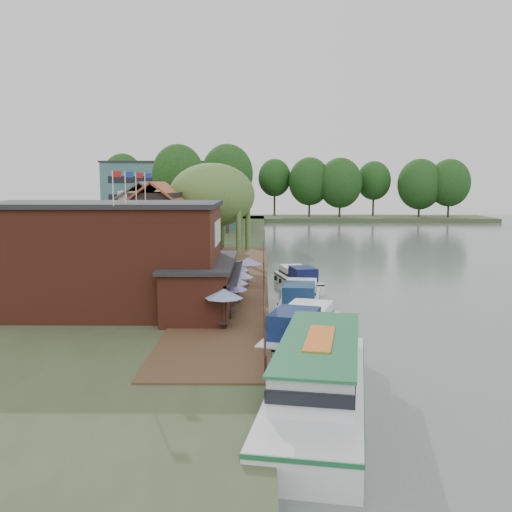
{
  "coord_description": "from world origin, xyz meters",
  "views": [
    {
      "loc": [
        -5.45,
        -38.21,
        9.58
      ],
      "look_at": [
        -6.0,
        12.0,
        3.0
      ],
      "focal_mm": 40.0,
      "sensor_mm": 36.0,
      "label": 1
    }
  ],
  "objects": [
    {
      "name": "pub",
      "position": [
        -14.0,
        -1.0,
        4.65
      ],
      "size": [
        20.0,
        11.0,
        7.3
      ],
      "primitive_type": null,
      "color": "maroon",
      "rests_on": "land_bank"
    },
    {
      "name": "cruiser_1",
      "position": [
        -2.63,
        3.25,
        1.19
      ],
      "size": [
        4.32,
        10.15,
        2.38
      ],
      "primitive_type": null,
      "rotation": [
        0.0,
        0.0,
        -0.12
      ],
      "color": "white",
      "rests_on": "ground"
    },
    {
      "name": "umbrella_1",
      "position": [
        -7.42,
        -3.51,
        2.29
      ],
      "size": [
        2.18,
        2.18,
        2.38
      ],
      "primitive_type": null,
      "color": "navy",
      "rests_on": "quay_deck"
    },
    {
      "name": "ground",
      "position": [
        0.0,
        0.0,
        0.0
      ],
      "size": [
        260.0,
        260.0,
        0.0
      ],
      "primitive_type": "plane",
      "color": "#586662",
      "rests_on": "ground"
    },
    {
      "name": "bank_tree_0",
      "position": [
        -17.28,
        42.36,
        7.9
      ],
      "size": [
        7.24,
        7.24,
        13.81
      ],
      "primitive_type": null,
      "color": "#143811",
      "rests_on": "land_bank"
    },
    {
      "name": "bank_tree_3",
      "position": [
        -13.07,
        77.21,
        6.41
      ],
      "size": [
        7.31,
        7.31,
        10.83
      ],
      "primitive_type": null,
      "color": "#143811",
      "rests_on": "land_bank"
    },
    {
      "name": "umbrella_3",
      "position": [
        -7.1,
        1.14,
        2.29
      ],
      "size": [
        2.12,
        2.12,
        2.38
      ],
      "primitive_type": null,
      "color": "navy",
      "rests_on": "quay_deck"
    },
    {
      "name": "bank_tree_5",
      "position": [
        -15.14,
        95.15,
        7.8
      ],
      "size": [
        8.14,
        8.14,
        13.6
      ],
      "primitive_type": null,
      "color": "#143811",
      "rests_on": "land_bank"
    },
    {
      "name": "hotel_block",
      "position": [
        -22.0,
        70.0,
        7.15
      ],
      "size": [
        25.4,
        12.4,
        12.3
      ],
      "primitive_type": null,
      "color": "#38666B",
      "rests_on": "land_bank"
    },
    {
      "name": "cruiser_2",
      "position": [
        -2.23,
        12.69,
        1.07
      ],
      "size": [
        4.83,
        9.41,
        2.14
      ],
      "primitive_type": null,
      "rotation": [
        0.0,
        0.0,
        0.22
      ],
      "color": "white",
      "rests_on": "ground"
    },
    {
      "name": "quay_rail",
      "position": [
        -5.3,
        10.5,
        1.5
      ],
      "size": [
        0.2,
        49.0,
        1.0
      ],
      "primitive_type": null,
      "color": "black",
      "rests_on": "land_bank"
    },
    {
      "name": "umbrella_0",
      "position": [
        -7.65,
        -6.09,
        2.29
      ],
      "size": [
        2.23,
        2.23,
        2.38
      ],
      "primitive_type": null,
      "color": "navy",
      "rests_on": "quay_deck"
    },
    {
      "name": "quay_deck",
      "position": [
        -8.0,
        10.0,
        1.05
      ],
      "size": [
        6.0,
        50.0,
        0.1
      ],
      "primitive_type": "cube",
      "color": "#47301E",
      "rests_on": "land_bank"
    },
    {
      "name": "land_bank",
      "position": [
        -30.0,
        35.0,
        0.5
      ],
      "size": [
        50.0,
        140.0,
        1.0
      ],
      "primitive_type": "cube",
      "color": "#384728",
      "rests_on": "ground"
    },
    {
      "name": "cottage_c",
      "position": [
        -14.0,
        33.0,
        5.25
      ],
      "size": [
        7.6,
        7.6,
        8.5
      ],
      "primitive_type": null,
      "color": "black",
      "rests_on": "land_bank"
    },
    {
      "name": "umbrella_2",
      "position": [
        -7.56,
        -1.35,
        2.29
      ],
      "size": [
        2.46,
        2.46,
        2.38
      ],
      "primitive_type": null,
      "color": "navy",
      "rests_on": "quay_deck"
    },
    {
      "name": "cottage_b",
      "position": [
        -18.0,
        24.0,
        5.25
      ],
      "size": [
        9.6,
        8.6,
        8.5
      ],
      "primitive_type": null,
      "color": "beige",
      "rests_on": "land_bank"
    },
    {
      "name": "swan",
      "position": [
        -3.16,
        -12.63,
        0.22
      ],
      "size": [
        0.44,
        0.44,
        0.44
      ],
      "primitive_type": "sphere",
      "color": "white",
      "rests_on": "ground"
    },
    {
      "name": "cruiser_0",
      "position": [
        -3.1,
        -5.85,
        1.28
      ],
      "size": [
        6.28,
        10.99,
        2.56
      ],
      "primitive_type": null,
      "rotation": [
        0.0,
        0.0,
        -0.29
      ],
      "color": "white",
      "rests_on": "ground"
    },
    {
      "name": "cottage_a",
      "position": [
        -15.0,
        14.0,
        5.25
      ],
      "size": [
        8.6,
        7.6,
        8.5
      ],
      "primitive_type": null,
      "color": "black",
      "rests_on": "land_bank"
    },
    {
      "name": "willow",
      "position": [
        -10.5,
        19.0,
        6.21
      ],
      "size": [
        8.6,
        8.6,
        10.43
      ],
      "primitive_type": null,
      "color": "#476B2D",
      "rests_on": "land_bank"
    },
    {
      "name": "bank_tree_4",
      "position": [
        -15.72,
        87.23,
        7.06
      ],
      "size": [
        8.15,
        8.15,
        12.13
      ],
      "primitive_type": null,
      "color": "#143811",
      "rests_on": "land_bank"
    },
    {
      "name": "umbrella_5",
      "position": [
        -6.6,
        7.46,
        2.29
      ],
      "size": [
        2.27,
        2.27,
        2.38
      ],
      "primitive_type": null,
      "color": "navy",
      "rests_on": "quay_deck"
    },
    {
      "name": "umbrella_4",
      "position": [
        -7.4,
        4.24,
        2.29
      ],
      "size": [
        1.97,
        1.97,
        2.38
      ],
      "primitive_type": null,
      "color": "navy",
      "rests_on": "quay_deck"
    },
    {
      "name": "bank_tree_2",
      "position": [
        -11.22,
        56.24,
        8.36
      ],
      "size": [
        8.51,
        8.51,
        14.71
      ],
      "primitive_type": null,
      "color": "#143811",
      "rests_on": "land_bank"
    },
    {
      "name": "tour_boat",
      "position": [
        -3.11,
        -15.34,
        1.52
      ],
      "size": [
        6.22,
        14.38,
        3.04
      ],
      "primitive_type": null,
      "rotation": [
        0.0,
        0.0,
        -0.17
      ],
      "color": "silver",
      "rests_on": "ground"
    },
    {
      "name": "bank_tree_1",
      "position": [
        -17.09,
        50.36,
        7.27
      ],
      "size": [
        7.49,
        7.49,
        12.55
      ],
      "primitive_type": null,
      "color": "#143811",
      "rests_on": "land_bank"
    }
  ]
}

